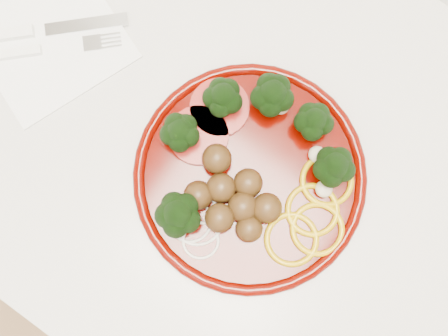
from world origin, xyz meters
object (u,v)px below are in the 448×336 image
Objects in this scene: napkin at (49,38)px; fork at (29,51)px; plate at (249,169)px; knife at (29,32)px.

fork is (-0.01, -0.03, 0.01)m from napkin.
plate is 0.30m from napkin.
napkin is at bearing -22.66° from knife.
knife is at bearing -158.78° from napkin.
napkin is at bearing 33.31° from fork.
plate is 0.30m from fork.
napkin is 0.02m from knife.
knife is at bearing 83.00° from fork.
plate reaches higher than knife.
plate is at bearing -37.08° from fork.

